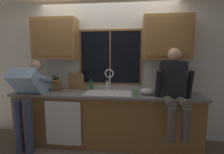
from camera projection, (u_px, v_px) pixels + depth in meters
The scene contains 22 objects.
back_wall at pixel (108, 70), 3.29m from camera, with size 5.57×0.12×2.55m, color silver.
window_glass at pixel (110, 57), 3.18m from camera, with size 1.10×0.02×0.95m, color black.
window_frame_top at pixel (110, 30), 3.11m from camera, with size 1.17×0.02×0.04m, color brown.
window_frame_bottom at pixel (110, 84), 3.24m from camera, with size 1.17×0.02×0.04m, color brown.
window_frame_left at pixel (80, 57), 3.24m from camera, with size 0.04×0.02×0.95m, color brown.
window_frame_right at pixel (141, 58), 3.10m from camera, with size 0.04×0.02×0.95m, color brown.
window_mullion_center at pixel (110, 57), 3.17m from camera, with size 0.02×0.02×0.95m, color brown.
lower_cabinet_run at pixel (106, 119), 3.06m from camera, with size 3.17×0.58×0.88m, color olive.
countertop at pixel (105, 94), 2.97m from camera, with size 3.23×0.62×0.04m, color slate.
dishwasher_front at pixel (63, 123), 2.82m from camera, with size 0.60×0.02×0.74m, color white.
upper_cabinet_left at pixel (56, 39), 3.10m from camera, with size 0.78×0.36×0.72m.
upper_cabinet_right at pixel (167, 38), 2.86m from camera, with size 0.78×0.36×0.72m.
sink at pixel (108, 98), 2.99m from camera, with size 0.80×0.46×0.21m.
faucet at pixel (110, 77), 3.12m from camera, with size 0.18×0.09×0.40m.
person_standing at pixel (28, 94), 2.85m from camera, with size 0.53×0.72×1.49m.
person_sitting_on_counter at pixel (174, 87), 2.56m from camera, with size 0.54×0.64×1.26m.
knife_block at pixel (57, 85), 3.13m from camera, with size 0.12×0.18×0.32m.
cutting_board at pixel (76, 81), 3.25m from camera, with size 0.29×0.02×0.31m, color #997047.
mixing_bowl at pixel (147, 91), 2.87m from camera, with size 0.23×0.23×0.12m, color #B7B7BC.
soap_dispenser at pixel (135, 93), 2.72m from camera, with size 0.06×0.07×0.16m.
bottle_green_glass at pixel (91, 85), 3.24m from camera, with size 0.06×0.06×0.22m.
bottle_tall_clear at pixel (107, 86), 3.20m from camera, with size 0.06×0.06×0.20m.
Camera 1 is at (0.47, -3.18, 1.59)m, focal length 27.57 mm.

